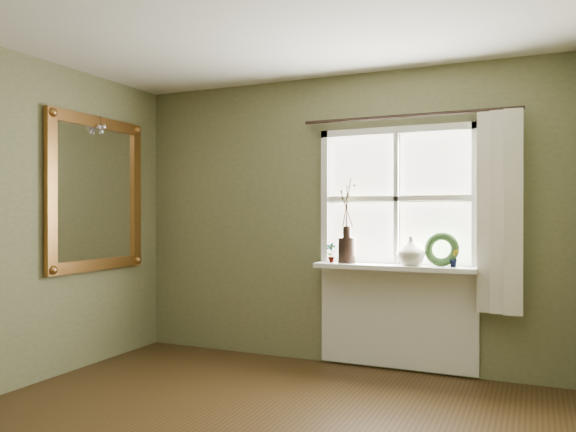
% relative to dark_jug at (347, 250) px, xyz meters
% --- Properties ---
extents(wall_back, '(4.00, 0.10, 2.60)m').
position_rel_dark_jug_xyz_m(wall_back, '(-0.14, 0.18, 0.27)').
color(wall_back, '#676844').
rests_on(wall_back, ground).
extents(window_frame, '(1.36, 0.06, 1.24)m').
position_rel_dark_jug_xyz_m(window_frame, '(0.41, 0.11, 0.45)').
color(window_frame, white).
rests_on(window_frame, wall_back).
extents(window_sill, '(1.36, 0.26, 0.04)m').
position_rel_dark_jug_xyz_m(window_sill, '(0.41, 0.00, -0.13)').
color(window_sill, white).
rests_on(window_sill, wall_back).
extents(window_apron, '(1.36, 0.04, 0.88)m').
position_rel_dark_jug_xyz_m(window_apron, '(0.41, 0.11, -0.57)').
color(window_apron, white).
rests_on(window_apron, ground).
extents(dark_jug, '(0.17, 0.17, 0.22)m').
position_rel_dark_jug_xyz_m(dark_jug, '(0.00, 0.00, 0.00)').
color(dark_jug, black).
rests_on(dark_jug, window_sill).
extents(cream_vase, '(0.30, 0.30, 0.24)m').
position_rel_dark_jug_xyz_m(cream_vase, '(0.56, 0.00, 0.01)').
color(cream_vase, beige).
rests_on(cream_vase, window_sill).
extents(wreath, '(0.30, 0.16, 0.29)m').
position_rel_dark_jug_xyz_m(wreath, '(0.80, 0.04, -0.00)').
color(wreath, '#28451E').
rests_on(wreath, window_sill).
extents(potted_plant_left, '(0.10, 0.07, 0.18)m').
position_rel_dark_jug_xyz_m(potted_plant_left, '(-0.15, 0.00, -0.02)').
color(potted_plant_left, '#28451E').
rests_on(potted_plant_left, window_sill).
extents(potted_plant_right, '(0.09, 0.08, 0.15)m').
position_rel_dark_jug_xyz_m(potted_plant_right, '(0.91, 0.00, -0.04)').
color(potted_plant_right, '#28451E').
rests_on(potted_plant_right, window_sill).
extents(curtain, '(0.36, 0.12, 1.59)m').
position_rel_dark_jug_xyz_m(curtain, '(1.25, 0.01, 0.33)').
color(curtain, beige).
rests_on(curtain, wall_back).
extents(curtain_rod, '(1.84, 0.03, 0.03)m').
position_rel_dark_jug_xyz_m(curtain_rod, '(0.51, 0.05, 1.15)').
color(curtain_rod, black).
rests_on(curtain_rod, wall_back).
extents(gilt_mirror, '(0.10, 1.16, 1.38)m').
position_rel_dark_jug_xyz_m(gilt_mirror, '(-2.10, -0.78, 0.51)').
color(gilt_mirror, white).
rests_on(gilt_mirror, wall_left).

